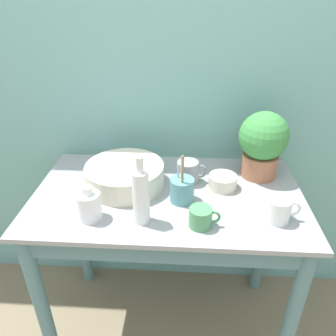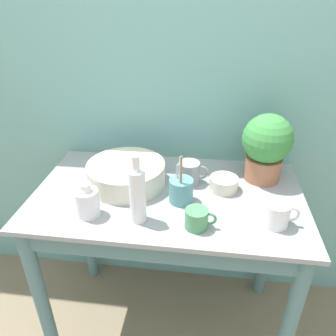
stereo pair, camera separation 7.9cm
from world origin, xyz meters
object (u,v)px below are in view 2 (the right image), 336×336
(potted_plant, at_px, (266,145))
(bottle_tall, at_px, (138,195))
(mug_white, at_px, (277,214))
(mug_green, at_px, (197,219))
(utensil_cup, at_px, (181,190))
(bottle_short, at_px, (87,202))
(bowl_wash_large, at_px, (126,174))
(bowl_small_cream, at_px, (224,184))
(mug_grey, at_px, (190,173))

(potted_plant, xyz_separation_m, bottle_tall, (-0.49, -0.37, -0.05))
(mug_white, distance_m, mug_green, 0.29)
(mug_white, height_order, utensil_cup, utensil_cup)
(bottle_tall, bearing_deg, utensil_cup, 44.37)
(bottle_short, xyz_separation_m, mug_white, (0.70, 0.03, -0.01))
(mug_green, bearing_deg, bottle_short, 177.20)
(potted_plant, xyz_separation_m, mug_green, (-0.27, -0.38, -0.13))
(bowl_wash_large, distance_m, bowl_small_cream, 0.42)
(mug_white, xyz_separation_m, mug_green, (-0.28, -0.05, -0.01))
(bottle_tall, bearing_deg, potted_plant, 36.86)
(potted_plant, distance_m, bottle_short, 0.78)
(bowl_wash_large, xyz_separation_m, mug_green, (0.32, -0.26, -0.01))
(mug_white, xyz_separation_m, mug_grey, (-0.33, 0.25, 0.00))
(bottle_tall, height_order, bowl_small_cream, bottle_tall)
(mug_grey, distance_m, utensil_cup, 0.15)
(potted_plant, height_order, utensil_cup, potted_plant)
(bottle_short, height_order, bowl_small_cream, bottle_short)
(potted_plant, bearing_deg, mug_green, -125.60)
(bottle_tall, bearing_deg, bottle_short, 178.02)
(bowl_wash_large, relative_size, bottle_tall, 1.25)
(bottle_short, relative_size, bowl_small_cream, 1.14)
(bowl_wash_large, distance_m, bottle_short, 0.25)
(utensil_cup, bearing_deg, bowl_wash_large, 157.43)
(potted_plant, distance_m, bottle_tall, 0.61)
(bowl_wash_large, bearing_deg, mug_white, -18.72)
(bottle_short, height_order, mug_green, bottle_short)
(bottle_tall, bearing_deg, bowl_wash_large, 113.28)
(potted_plant, distance_m, bowl_small_cream, 0.25)
(utensil_cup, bearing_deg, mug_green, -64.74)
(potted_plant, bearing_deg, bowl_small_cream, -146.03)
(mug_grey, bearing_deg, mug_white, -36.80)
(bottle_short, height_order, utensil_cup, utensil_cup)
(bowl_wash_large, distance_m, utensil_cup, 0.27)
(bottle_short, relative_size, mug_green, 1.20)
(bottle_tall, distance_m, mug_white, 0.51)
(bottle_tall, height_order, mug_green, bottle_tall)
(mug_grey, relative_size, bowl_small_cream, 1.09)
(bowl_wash_large, bearing_deg, bowl_small_cream, 0.79)
(mug_green, bearing_deg, potted_plant, 54.40)
(mug_grey, distance_m, mug_green, 0.31)
(potted_plant, height_order, mug_green, potted_plant)
(potted_plant, bearing_deg, mug_white, -87.96)
(bottle_tall, bearing_deg, bowl_small_cream, 38.34)
(bowl_small_cream, xyz_separation_m, utensil_cup, (-0.17, -0.11, 0.02))
(bottle_tall, relative_size, bowl_small_cream, 2.23)
(potted_plant, height_order, mug_white, potted_plant)
(bowl_small_cream, bearing_deg, mug_white, -48.92)
(mug_white, bearing_deg, utensil_cup, 164.08)
(mug_green, bearing_deg, bowl_small_cream, 69.31)
(mug_grey, xyz_separation_m, utensil_cup, (-0.02, -0.15, 0.00))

